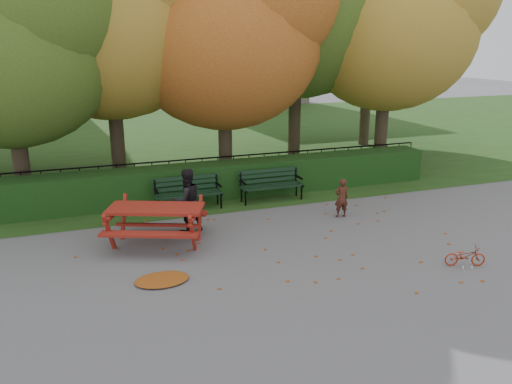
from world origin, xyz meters
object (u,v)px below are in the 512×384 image
object	(u,v)px
tree_a	(16,35)
bench_right	(271,182)
tree_b	(120,5)
adult	(187,200)
tree_g	(381,17)
bench_left	(188,190)
bicycle	(465,256)
tree_c	(236,26)
picnic_table	(156,215)
tree_e	(401,19)
child	(341,198)

from	to	relation	value
tree_a	bench_right	world-z (taller)	tree_a
tree_b	adult	distance (m)	6.64
tree_b	tree_g	xyz separation A→B (m)	(10.78, 3.02, -0.03)
bench_left	bicycle	distance (m)	7.07
tree_a	bench_left	xyz separation A→B (m)	(3.89, -1.88, -4.00)
bicycle	bench_left	bearing A→B (deg)	59.40
adult	bicycle	bearing A→B (deg)	127.56
tree_c	bicycle	bearing A→B (deg)	-73.02
bench_left	bench_right	bearing A→B (deg)	0.00
tree_b	adult	xyz separation A→B (m)	(0.78, -4.69, -4.63)
tree_a	picnic_table	distance (m)	6.23
tree_b	bicycle	xyz separation A→B (m)	(5.63, -8.50, -5.19)
tree_a	tree_c	world-z (taller)	tree_c
tree_a	tree_e	xyz separation A→B (m)	(11.71, 0.19, 0.56)
tree_c	child	distance (m)	6.21
bench_right	child	size ratio (longest dim) A/B	1.76
tree_a	picnic_table	size ratio (longest dim) A/B	2.96
tree_b	tree_e	world-z (taller)	tree_b
tree_b	adult	bearing A→B (deg)	-80.60
picnic_table	child	world-z (taller)	child
bench_right	bicycle	world-z (taller)	bench_right
tree_e	bicycle	distance (m)	9.56
tree_a	child	xyz separation A→B (m)	(7.48, -3.85, -4.01)
bench_right	child	world-z (taller)	child
tree_a	tree_g	world-z (taller)	tree_g
tree_a	bicycle	bearing A→B (deg)	-41.19
adult	tree_b	bearing A→B (deg)	-94.95
tree_g	bench_left	xyz separation A→B (m)	(-9.63, -6.06, -4.85)
tree_b	tree_c	size ratio (longest dim) A/B	1.10
tree_g	bench_right	bearing A→B (deg)	-140.05
picnic_table	child	bearing A→B (deg)	25.24
tree_b	picnic_table	world-z (taller)	tree_b
tree_b	bench_right	xyz separation A→B (m)	(3.54, -3.04, -4.88)
bench_right	child	distance (m)	2.30
tree_c	bicycle	distance (m)	9.29
child	adult	xyz separation A→B (m)	(-3.96, 0.32, 0.26)
tree_a	child	distance (m)	9.32
tree_b	tree_c	xyz separation A→B (m)	(3.28, -0.78, -0.58)
tree_e	child	world-z (taller)	tree_e
tree_g	bicycle	xyz separation A→B (m)	(-5.14, -11.52, -5.16)
tree_a	tree_g	bearing A→B (deg)	17.19
tree_a	bicycle	xyz separation A→B (m)	(8.38, -7.33, -4.31)
tree_a	adult	world-z (taller)	tree_a
bench_left	bench_right	distance (m)	2.40
tree_e	bench_left	distance (m)	9.29
bicycle	tree_c	bearing A→B (deg)	36.92
tree_e	tree_b	bearing A→B (deg)	173.79
tree_g	bench_left	distance (m)	12.37
tree_e	child	xyz separation A→B (m)	(-4.23, -4.04, -4.57)
tree_e	picnic_table	size ratio (longest dim) A/B	3.22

